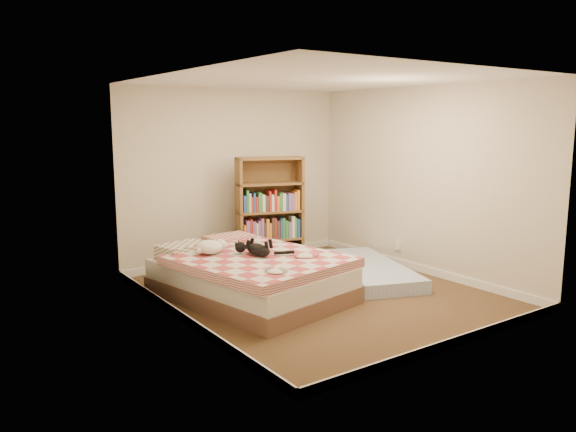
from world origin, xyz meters
TOP-DOWN VIEW (x-y plane):
  - room at (0.00, 0.00)m, footprint 3.51×4.01m
  - bed at (-0.75, 0.36)m, footprint 1.90×2.41m
  - bookshelf at (0.24, 1.47)m, footprint 1.01×0.56m
  - floor_mattress at (0.98, 0.24)m, footprint 1.44×2.08m
  - black_cat at (-0.70, 0.26)m, footprint 0.39×0.70m
  - white_dog at (-1.11, 0.61)m, footprint 0.43×0.44m

SIDE VIEW (x-z plane):
  - floor_mattress at x=0.98m, z-range 0.00..0.17m
  - bed at x=-0.75m, z-range -0.03..0.55m
  - bookshelf at x=0.24m, z-range -0.21..1.34m
  - black_cat at x=-0.70m, z-range 0.51..0.67m
  - white_dog at x=-1.11m, z-range 0.52..0.68m
  - room at x=0.00m, z-range -0.06..2.45m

